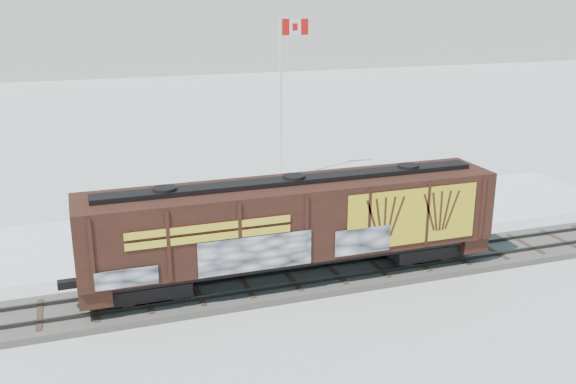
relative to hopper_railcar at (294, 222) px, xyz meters
name	(u,v)px	position (x,y,z in m)	size (l,w,h in m)	color
ground	(334,278)	(1.88, 0.01, -2.81)	(500.00, 500.00, 0.00)	white
rail_track	(334,275)	(1.88, 0.01, -2.67)	(50.00, 3.40, 0.43)	#59544C
parking_strip	(280,222)	(1.88, 7.51, -2.80)	(40.00, 8.00, 0.03)	white
hopper_railcar	(294,222)	(0.00, 0.00, 0.00)	(17.36, 3.06, 4.26)	black
flagpole	(283,123)	(4.69, 15.43, 1.03)	(2.30, 0.90, 10.56)	silver
car_silver	(120,220)	(-6.41, 8.32, -1.99)	(1.87, 4.65, 1.58)	#A2A5A9
car_white	(246,206)	(0.23, 8.31, -1.94)	(1.77, 5.08, 1.67)	white
car_dark	(383,203)	(7.66, 6.79, -2.10)	(1.92, 4.73, 1.37)	black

